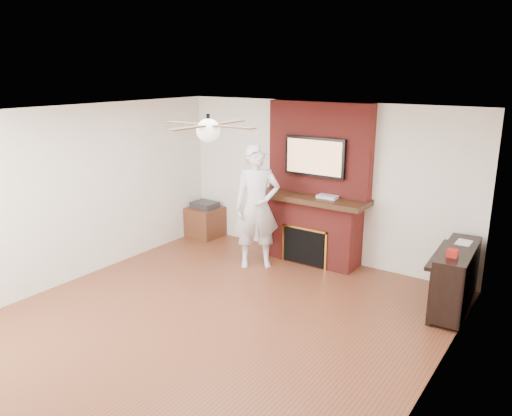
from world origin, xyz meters
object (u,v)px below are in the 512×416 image
Objects in this scene: side_table at (205,220)px; piano at (455,277)px; person at (257,207)px; fireplace at (315,200)px.

side_table is 4.53m from piano.
person is 2.95× the size of side_table.
side_table is at bearing -178.25° from fireplace.
fireplace reaches higher than person.
person reaches higher than side_table.
fireplace is at bearing 163.31° from piano.
fireplace is 1.95× the size of piano.
side_table is 0.50× the size of piano.
fireplace is 0.95m from person.
side_table is at bearing 170.62° from piano.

